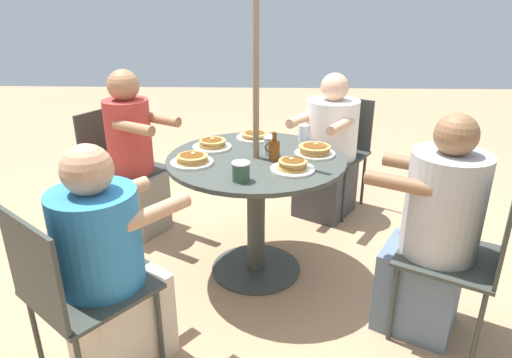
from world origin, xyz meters
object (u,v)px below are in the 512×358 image
(patio_chair_west, at_px, (117,161))
(patio_chair_east, at_px, (470,251))
(patio_chair_south, at_px, (338,146))
(diner_west, at_px, (134,160))
(pancake_plate_d, at_px, (293,166))
(pancake_plate_e, at_px, (315,151))
(patio_table, at_px, (256,186))
(syrup_bottle, at_px, (274,149))
(diner_south, at_px, (329,153))
(diner_east, at_px, (432,238))
(pancake_plate_a, at_px, (192,160))
(patio_chair_north, at_px, (71,288))
(diner_north, at_px, (109,272))
(drinking_glass_b, at_px, (270,146))
(drinking_glass_a, at_px, (304,133))
(coffee_cup, at_px, (241,171))
(pancake_plate_b, at_px, (212,144))
(pancake_plate_c, at_px, (255,136))

(patio_chair_west, bearing_deg, patio_chair_east, 90.36)
(patio_chair_south, relative_size, diner_west, 0.74)
(patio_chair_east, height_order, patio_chair_south, same)
(pancake_plate_d, xyz_separation_m, pancake_plate_e, (-0.14, -0.26, 0.00))
(patio_table, relative_size, syrup_bottle, 6.31)
(patio_table, distance_m, diner_south, 1.02)
(diner_east, bearing_deg, pancake_plate_a, 102.23)
(patio_chair_east, height_order, syrup_bottle, syrup_bottle)
(diner_west, height_order, syrup_bottle, diner_west)
(pancake_plate_a, relative_size, syrup_bottle, 1.45)
(patio_chair_west, bearing_deg, pancake_plate_d, 87.03)
(pancake_plate_a, height_order, syrup_bottle, syrup_bottle)
(patio_table, relative_size, patio_chair_west, 1.19)
(patio_chair_north, xyz_separation_m, diner_north, (-0.11, -0.14, -0.01))
(patio_chair_south, bearing_deg, diner_south, 90.00)
(drinking_glass_b, bearing_deg, drinking_glass_a, -130.00)
(syrup_bottle, relative_size, coffee_cup, 1.66)
(patio_chair_west, xyz_separation_m, pancake_plate_b, (-0.76, 0.44, 0.28))
(patio_chair_west, height_order, pancake_plate_a, patio_chair_west)
(pancake_plate_a, distance_m, drinking_glass_b, 0.46)
(patio_chair_west, bearing_deg, patio_chair_south, 134.11)
(pancake_plate_c, height_order, drinking_glass_b, drinking_glass_b)
(drinking_glass_b, bearing_deg, pancake_plate_c, -72.84)
(diner_south, xyz_separation_m, pancake_plate_e, (0.19, 0.80, 0.29))
(patio_chair_north, xyz_separation_m, diner_east, (-1.63, -0.43, 0.02))
(pancake_plate_c, bearing_deg, patio_chair_west, -12.98)
(patio_chair_east, bearing_deg, patio_chair_west, 89.64)
(diner_south, relative_size, drinking_glass_a, 9.93)
(diner_north, xyz_separation_m, patio_chair_west, (0.40, -1.39, 0.01))
(patio_chair_south, xyz_separation_m, drinking_glass_a, (0.34, 0.71, 0.31))
(coffee_cup, bearing_deg, pancake_plate_b, -67.86)
(patio_chair_north, xyz_separation_m, patio_chair_east, (-1.78, -0.35, 0.00))
(diner_south, relative_size, patio_chair_west, 1.27)
(patio_chair_west, distance_m, pancake_plate_c, 1.07)
(patio_table, xyz_separation_m, pancake_plate_a, (0.35, 0.12, 0.20))
(diner_west, bearing_deg, syrup_bottle, 90.71)
(diner_south, relative_size, pancake_plate_c, 4.64)
(pancake_plate_a, height_order, pancake_plate_d, pancake_plate_d)
(patio_chair_east, relative_size, pancake_plate_b, 3.66)
(pancake_plate_b, bearing_deg, drinking_glass_a, -165.70)
(patio_table, xyz_separation_m, pancake_plate_d, (-0.20, 0.21, 0.21))
(patio_chair_south, height_order, pancake_plate_e, patio_chair_south)
(patio_chair_west, relative_size, pancake_plate_d, 3.66)
(patio_chair_west, relative_size, diner_west, 0.74)
(pancake_plate_d, relative_size, pancake_plate_e, 1.00)
(pancake_plate_b, bearing_deg, patio_chair_west, -29.98)
(diner_north, relative_size, pancake_plate_b, 4.61)
(patio_chair_north, relative_size, pancake_plate_b, 3.66)
(syrup_bottle, distance_m, drinking_glass_a, 0.40)
(patio_chair_south, relative_size, pancake_plate_d, 3.66)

